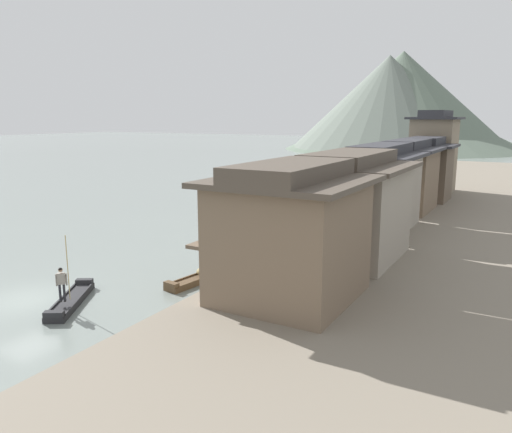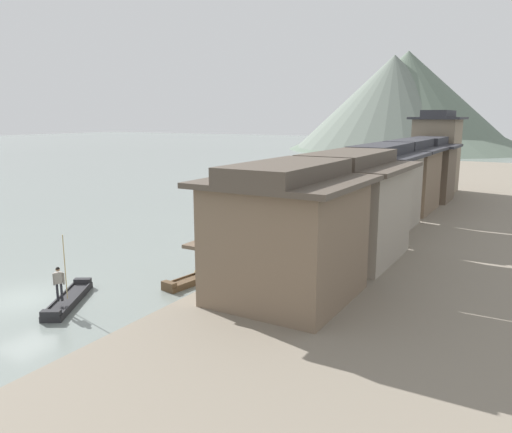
{
  "view_description": "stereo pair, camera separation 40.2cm",
  "coord_description": "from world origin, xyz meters",
  "px_view_note": "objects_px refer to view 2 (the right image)",
  "views": [
    {
      "loc": [
        21.04,
        -14.39,
        8.73
      ],
      "look_at": [
        3.53,
        16.47,
        1.59
      ],
      "focal_mm": 35.0,
      "sensor_mm": 36.0,
      "label": 1
    },
    {
      "loc": [
        21.39,
        -14.19,
        8.73
      ],
      "look_at": [
        3.53,
        16.47,
        1.59
      ],
      "focal_mm": 35.0,
      "sensor_mm": 36.0,
      "label": 2
    }
  ],
  "objects_px": {
    "house_waterfront_second": "(347,206)",
    "house_waterfront_narrow": "(407,176)",
    "boat_foreground_poled": "(68,300)",
    "mooring_post_dock_mid": "(321,227)",
    "boat_midriver_upstream": "(204,275)",
    "boatman_person": "(59,279)",
    "house_waterfront_far": "(426,169)",
    "mooring_post_dock_near": "(244,263)",
    "house_waterfront_nearest": "(286,233)",
    "house_waterfront_tall": "(380,188)",
    "house_waterfront_end": "(436,152)",
    "boat_moored_second": "(387,190)",
    "boat_moored_third": "(282,238)",
    "boat_upstream_distant": "(376,196)",
    "boat_moored_nearest": "(355,210)",
    "boat_midriver_drifting": "(380,176)",
    "boat_moored_far": "(336,175)"
  },
  "relations": [
    {
      "from": "boat_foreground_poled",
      "to": "house_waterfront_end",
      "type": "distance_m",
      "value": 42.73
    },
    {
      "from": "mooring_post_dock_mid",
      "to": "house_waterfront_far",
      "type": "bearing_deg",
      "value": 80.09
    },
    {
      "from": "house_waterfront_second",
      "to": "mooring_post_dock_near",
      "type": "height_order",
      "value": "house_waterfront_second"
    },
    {
      "from": "boat_midriver_drifting",
      "to": "boat_midriver_upstream",
      "type": "distance_m",
      "value": 50.24
    },
    {
      "from": "boat_moored_second",
      "to": "house_waterfront_second",
      "type": "distance_m",
      "value": 32.27
    },
    {
      "from": "boat_moored_nearest",
      "to": "boat_midriver_upstream",
      "type": "distance_m",
      "value": 23.31
    },
    {
      "from": "boat_moored_second",
      "to": "mooring_post_dock_near",
      "type": "relative_size",
      "value": 6.58
    },
    {
      "from": "boat_moored_nearest",
      "to": "boat_midriver_drifting",
      "type": "distance_m",
      "value": 27.25
    },
    {
      "from": "boat_moored_nearest",
      "to": "mooring_post_dock_mid",
      "type": "xyz_separation_m",
      "value": [
        1.73,
        -12.26,
        0.91
      ]
    },
    {
      "from": "mooring_post_dock_mid",
      "to": "boat_moored_second",
      "type": "bearing_deg",
      "value": 95.91
    },
    {
      "from": "boat_moored_second",
      "to": "boat_moored_third",
      "type": "height_order",
      "value": "boat_moored_third"
    },
    {
      "from": "boat_moored_far",
      "to": "boat_midriver_upstream",
      "type": "xyz_separation_m",
      "value": [
        11.3,
        -48.64,
        -0.0
      ]
    },
    {
      "from": "boat_moored_far",
      "to": "mooring_post_dock_near",
      "type": "bearing_deg",
      "value": -74.28
    },
    {
      "from": "boat_moored_nearest",
      "to": "house_waterfront_end",
      "type": "bearing_deg",
      "value": 68.87
    },
    {
      "from": "house_waterfront_second",
      "to": "house_waterfront_end",
      "type": "height_order",
      "value": "house_waterfront_end"
    },
    {
      "from": "house_waterfront_far",
      "to": "mooring_post_dock_near",
      "type": "relative_size",
      "value": 6.9
    },
    {
      "from": "boat_moored_second",
      "to": "house_waterfront_narrow",
      "type": "xyz_separation_m",
      "value": [
        5.77,
        -14.67,
        3.47
      ]
    },
    {
      "from": "boat_foreground_poled",
      "to": "mooring_post_dock_mid",
      "type": "distance_m",
      "value": 18.15
    },
    {
      "from": "boat_moored_nearest",
      "to": "house_waterfront_nearest",
      "type": "distance_m",
      "value": 25.73
    },
    {
      "from": "boat_moored_nearest",
      "to": "house_waterfront_narrow",
      "type": "xyz_separation_m",
      "value": [
        4.75,
        -0.43,
        3.49
      ]
    },
    {
      "from": "boat_upstream_distant",
      "to": "house_waterfront_nearest",
      "type": "height_order",
      "value": "house_waterfront_nearest"
    },
    {
      "from": "house_waterfront_narrow",
      "to": "mooring_post_dock_mid",
      "type": "height_order",
      "value": "house_waterfront_narrow"
    },
    {
      "from": "house_waterfront_second",
      "to": "boat_moored_third",
      "type": "bearing_deg",
      "value": 149.98
    },
    {
      "from": "boatman_person",
      "to": "mooring_post_dock_near",
      "type": "xyz_separation_m",
      "value": [
        5.08,
        7.67,
        -0.46
      ]
    },
    {
      "from": "boat_upstream_distant",
      "to": "house_waterfront_tall",
      "type": "xyz_separation_m",
      "value": [
        5.31,
        -17.13,
        3.36
      ]
    },
    {
      "from": "boat_moored_second",
      "to": "house_waterfront_narrow",
      "type": "height_order",
      "value": "house_waterfront_narrow"
    },
    {
      "from": "house_waterfront_nearest",
      "to": "house_waterfront_tall",
      "type": "xyz_separation_m",
      "value": [
        -0.57,
        16.25,
        -0.0
      ]
    },
    {
      "from": "boat_upstream_distant",
      "to": "boatman_person",
      "type": "bearing_deg",
      "value": -94.16
    },
    {
      "from": "boat_midriver_upstream",
      "to": "boatman_person",
      "type": "bearing_deg",
      "value": -112.23
    },
    {
      "from": "boat_upstream_distant",
      "to": "boat_foreground_poled",
      "type": "bearing_deg",
      "value": -95.04
    },
    {
      "from": "house_waterfront_far",
      "to": "mooring_post_dock_near",
      "type": "height_order",
      "value": "house_waterfront_far"
    },
    {
      "from": "boat_moored_far",
      "to": "house_waterfront_second",
      "type": "bearing_deg",
      "value": -68.03
    },
    {
      "from": "boat_foreground_poled",
      "to": "boat_moored_far",
      "type": "height_order",
      "value": "boat_moored_far"
    },
    {
      "from": "boat_midriver_drifting",
      "to": "house_waterfront_tall",
      "type": "xyz_separation_m",
      "value": [
        10.33,
        -35.36,
        3.32
      ]
    },
    {
      "from": "house_waterfront_second",
      "to": "mooring_post_dock_near",
      "type": "relative_size",
      "value": 8.65
    },
    {
      "from": "boat_foreground_poled",
      "to": "house_waterfront_end",
      "type": "height_order",
      "value": "house_waterfront_end"
    },
    {
      "from": "boat_midriver_drifting",
      "to": "boat_upstream_distant",
      "type": "bearing_deg",
      "value": -74.6
    },
    {
      "from": "house_waterfront_tall",
      "to": "house_waterfront_far",
      "type": "distance_m",
      "value": 14.84
    },
    {
      "from": "boat_moored_far",
      "to": "house_waterfront_end",
      "type": "xyz_separation_m",
      "value": [
        16.46,
        -13.24,
        4.69
      ]
    },
    {
      "from": "boatman_person",
      "to": "house_waterfront_tall",
      "type": "xyz_separation_m",
      "value": [
        8.13,
        21.65,
        2.09
      ]
    },
    {
      "from": "house_waterfront_far",
      "to": "boat_midriver_upstream",
      "type": "bearing_deg",
      "value": -100.45
    },
    {
      "from": "house_waterfront_nearest",
      "to": "mooring_post_dock_near",
      "type": "xyz_separation_m",
      "value": [
        -3.62,
        2.28,
        -2.55
      ]
    },
    {
      "from": "house_waterfront_second",
      "to": "house_waterfront_narrow",
      "type": "distance_m",
      "value": 16.77
    },
    {
      "from": "boatman_person",
      "to": "house_waterfront_nearest",
      "type": "height_order",
      "value": "house_waterfront_nearest"
    },
    {
      "from": "house_waterfront_far",
      "to": "house_waterfront_end",
      "type": "height_order",
      "value": "house_waterfront_end"
    },
    {
      "from": "boat_foreground_poled",
      "to": "boat_midriver_drifting",
      "type": "distance_m",
      "value": 56.2
    },
    {
      "from": "house_waterfront_end",
      "to": "house_waterfront_nearest",
      "type": "bearing_deg",
      "value": -88.96
    },
    {
      "from": "house_waterfront_nearest",
      "to": "boat_foreground_poled",
      "type": "bearing_deg",
      "value": -153.66
    },
    {
      "from": "boat_foreground_poled",
      "to": "boat_moored_second",
      "type": "height_order",
      "value": "boat_foreground_poled"
    },
    {
      "from": "boat_midriver_drifting",
      "to": "mooring_post_dock_mid",
      "type": "bearing_deg",
      "value": -79.41
    }
  ]
}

